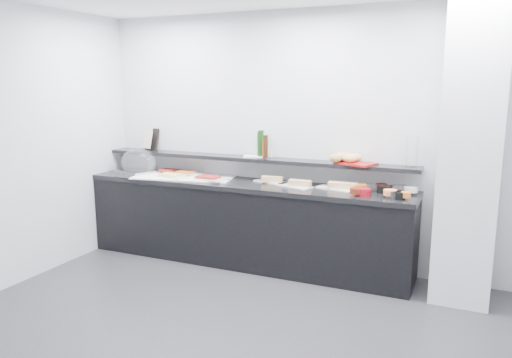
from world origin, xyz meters
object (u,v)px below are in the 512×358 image
at_px(sandwich_plate_mid, 294,186).
at_px(condiment_tray, 256,156).
at_px(bread_tray, 356,163).
at_px(carafe, 412,152).
at_px(framed_print, 151,139).
at_px(cloche_base, 136,171).

height_order(sandwich_plate_mid, condiment_tray, condiment_tray).
bearing_deg(bread_tray, condiment_tray, -164.59).
distance_m(condiment_tray, bread_tray, 1.12).
bearing_deg(carafe, framed_print, 178.45).
xyz_separation_m(condiment_tray, carafe, (1.65, -0.01, 0.14)).
distance_m(cloche_base, framed_print, 0.47).
xyz_separation_m(condiment_tray, bread_tray, (1.12, -0.07, 0.00)).
bearing_deg(framed_print, cloche_base, -77.62).
bearing_deg(condiment_tray, cloche_base, 169.29).
height_order(cloche_base, condiment_tray, condiment_tray).
height_order(bread_tray, carafe, carafe).
xyz_separation_m(framed_print, condiment_tray, (1.43, -0.08, -0.12)).
relative_size(cloche_base, framed_print, 1.79).
bearing_deg(sandwich_plate_mid, condiment_tray, 175.82).
relative_size(framed_print, condiment_tray, 0.97).
bearing_deg(framed_print, bread_tray, 14.31).
xyz_separation_m(sandwich_plate_mid, framed_print, (-1.96, 0.30, 0.37)).
bearing_deg(condiment_tray, bread_tray, -22.87).
distance_m(sandwich_plate_mid, carafe, 1.20).
bearing_deg(condiment_tray, framed_print, 157.61).
xyz_separation_m(bread_tray, carafe, (0.53, 0.06, 0.14)).
distance_m(sandwich_plate_mid, condiment_tray, 0.63).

